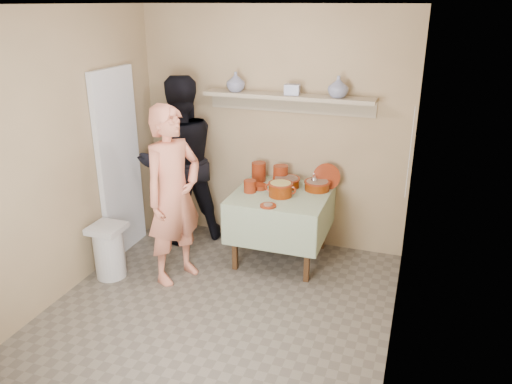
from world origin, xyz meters
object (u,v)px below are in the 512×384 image
at_px(person_cook, 174,196).
at_px(person_helper, 180,161).
at_px(serving_table, 281,203).
at_px(trash_bin, 109,251).
at_px(cazuela_rice, 281,188).

distance_m(person_cook, person_helper, 0.88).
bearing_deg(person_cook, serving_table, -28.52).
xyz_separation_m(person_helper, trash_bin, (-0.31, -1.02, -0.66)).
height_order(person_helper, cazuela_rice, person_helper).
height_order(serving_table, cazuela_rice, cazuela_rice).
distance_m(person_cook, serving_table, 1.15).
bearing_deg(cazuela_rice, person_cook, -145.25).
xyz_separation_m(person_cook, person_helper, (-0.34, 0.81, 0.07)).
bearing_deg(trash_bin, cazuela_rice, 28.35).
relative_size(serving_table, trash_bin, 1.74).
bearing_deg(cazuela_rice, serving_table, 98.06).
bearing_deg(serving_table, cazuela_rice, -81.94).
bearing_deg(person_cook, trash_bin, 130.81).
relative_size(person_cook, cazuela_rice, 5.34).
distance_m(person_helper, cazuela_rice, 1.25).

